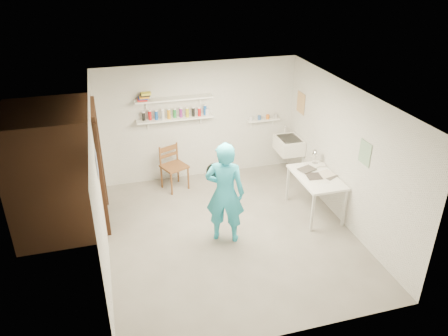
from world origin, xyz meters
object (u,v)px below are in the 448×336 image
object	(u,v)px
desk_lamp	(316,153)
man	(225,193)
work_table	(315,195)
belfast_sink	(289,145)
wall_clock	(216,172)
wooden_chair	(174,166)

from	to	relation	value
desk_lamp	man	bearing A→B (deg)	-158.53
work_table	man	bearing A→B (deg)	-169.83
desk_lamp	belfast_sink	bearing A→B (deg)	94.23
belfast_sink	man	bearing A→B (deg)	-136.31
belfast_sink	man	size ratio (longest dim) A/B	0.35
wall_clock	desk_lamp	size ratio (longest dim) A/B	2.21
man	work_table	bearing A→B (deg)	-145.41
wooden_chair	wall_clock	bearing A→B (deg)	-99.31
work_table	wall_clock	bearing A→B (deg)	-176.43
man	wall_clock	size ratio (longest dim) A/B	5.56
wall_clock	desk_lamp	xyz separation A→B (m)	(2.04, 0.57, -0.18)
wall_clock	wooden_chair	size ratio (longest dim) A/B	0.32
wooden_chair	desk_lamp	world-z (taller)	desk_lamp
man	work_table	xyz separation A→B (m)	(1.76, 0.32, -0.49)
belfast_sink	work_table	bearing A→B (deg)	-94.27
man	desk_lamp	size ratio (longest dim) A/B	12.30
man	wooden_chair	xyz separation A→B (m)	(-0.50, 1.89, -0.38)
wall_clock	desk_lamp	bearing A→B (deg)	39.93
man	wooden_chair	size ratio (longest dim) A/B	1.79
wooden_chair	man	bearing A→B (deg)	-98.09
wall_clock	belfast_sink	bearing A→B (deg)	63.40
belfast_sink	work_table	distance (m)	1.51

